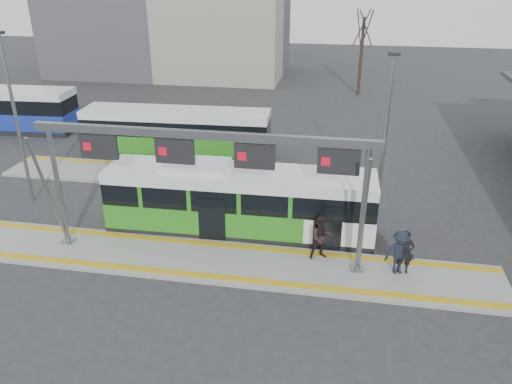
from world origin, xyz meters
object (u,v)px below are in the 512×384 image
gantry (205,159)px  hero_bus (239,202)px  passenger_b (322,237)px  passenger_c (400,252)px  passenger_a (405,252)px

gantry → hero_bus: 3.84m
passenger_b → gantry: bearing=168.1°
passenger_c → passenger_b: bearing=154.1°
passenger_a → passenger_c: size_ratio=0.97×
gantry → passenger_b: 5.50m
passenger_a → passenger_b: bearing=172.0°
gantry → hero_bus: (0.72, 2.47, -2.85)m
gantry → passenger_c: gantry is taller
hero_bus → passenger_b: bearing=-27.7°
passenger_a → hero_bus: bearing=161.6°
hero_bus → passenger_b: (3.69, -1.84, -0.37)m
hero_bus → passenger_c: (6.62, -2.38, -0.41)m
passenger_c → hero_bus: bearing=144.8°
hero_bus → passenger_c: bearing=-20.9°
passenger_a → passenger_b: 3.17m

